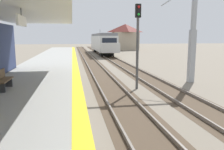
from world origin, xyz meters
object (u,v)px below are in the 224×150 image
(rail_signal_post, at_px, (138,38))
(distant_trackside_house, at_px, (125,36))
(approaching_train, at_px, (103,42))
(platform_bench, at_px, (3,79))
(catenary_pylon_far_side, at_px, (189,32))

(rail_signal_post, xyz_separation_m, distant_trackside_house, (9.14, 43.33, 0.14))
(approaching_train, xyz_separation_m, platform_bench, (-8.87, -33.75, -0.80))
(platform_bench, bearing_deg, catenary_pylon_far_side, 21.79)
(rail_signal_post, distance_m, catenary_pylon_far_side, 4.45)
(distant_trackside_house, bearing_deg, catenary_pylon_far_side, -96.80)
(approaching_train, distance_m, rail_signal_post, 30.84)
(approaching_train, relative_size, distant_trackside_house, 2.97)
(approaching_train, height_order, catenary_pylon_far_side, catenary_pylon_far_side)
(catenary_pylon_far_side, bearing_deg, rail_signal_post, -159.92)
(platform_bench, bearing_deg, distant_trackside_house, 70.68)
(catenary_pylon_far_side, relative_size, distant_trackside_house, 1.14)
(rail_signal_post, relative_size, distant_trackside_house, 0.79)
(platform_bench, distance_m, distant_trackside_house, 49.10)
(platform_bench, relative_size, distant_trackside_house, 0.24)
(approaching_train, height_order, platform_bench, approaching_train)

